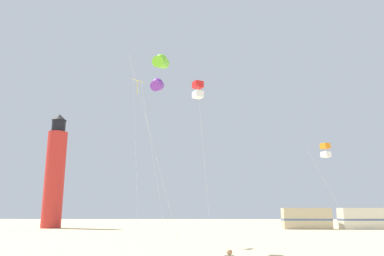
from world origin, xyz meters
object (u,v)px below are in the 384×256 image
(lighthouse_distant, at_px, (55,173))
(rv_van_cream, at_px, (364,219))
(kite_box_orange, at_px, (326,150))
(kite_box_scarlet, at_px, (198,90))
(kite_tube_lime, at_px, (161,62))
(kite_diamond_gold, at_px, (138,88))
(rv_van_tan, at_px, (306,219))
(kite_tube_violet, at_px, (157,85))

(lighthouse_distant, height_order, rv_van_cream, lighthouse_distant)
(kite_box_orange, xyz_separation_m, lighthouse_distant, (-31.79, 23.70, 0.54))
(kite_box_scarlet, bearing_deg, kite_tube_lime, -132.46)
(kite_diamond_gold, xyz_separation_m, rv_van_tan, (19.52, 23.13, -10.99))
(kite_box_orange, bearing_deg, rv_van_tan, 79.49)
(kite_box_orange, bearing_deg, kite_box_scarlet, -149.27)
(kite_box_orange, bearing_deg, kite_tube_violet, -155.66)
(kite_box_orange, distance_m, rv_van_tan, 23.06)
(kite_tube_lime, bearing_deg, kite_box_scarlet, 47.54)
(kite_tube_lime, height_order, kite_diamond_gold, kite_diamond_gold)
(lighthouse_distant, bearing_deg, rv_van_tan, -2.85)
(rv_van_cream, bearing_deg, kite_diamond_gold, -142.09)
(kite_tube_violet, distance_m, rv_van_tan, 34.18)
(kite_box_orange, distance_m, lighthouse_distant, 39.65)
(kite_tube_violet, xyz_separation_m, kite_box_scarlet, (2.81, -0.21, -0.45))
(kite_tube_lime, height_order, kite_box_scarlet, kite_tube_lime)
(lighthouse_distant, bearing_deg, kite_tube_violet, -57.95)
(kite_tube_violet, height_order, kite_box_orange, kite_tube_violet)
(kite_box_orange, height_order, kite_box_scarlet, kite_box_scarlet)
(kite_tube_lime, bearing_deg, kite_tube_violet, 101.19)
(kite_tube_violet, xyz_separation_m, lighthouse_distant, (-18.58, 29.67, -3.13))
(kite_box_orange, xyz_separation_m, rv_van_tan, (4.07, 21.91, -5.91))
(rv_van_tan, bearing_deg, kite_tube_violet, -120.21)
(kite_tube_lime, distance_m, kite_tube_violet, 2.81)
(kite_tube_violet, relative_size, kite_box_orange, 1.48)
(kite_diamond_gold, height_order, kite_box_scarlet, kite_diamond_gold)
(kite_tube_violet, xyz_separation_m, rv_van_tan, (17.28, 27.89, -9.58))
(kite_box_scarlet, xyz_separation_m, rv_van_cream, (22.19, 27.99, -9.13))
(kite_tube_violet, relative_size, lighthouse_distant, 0.69)
(kite_box_scarlet, height_order, lighthouse_distant, lighthouse_distant)
(kite_diamond_gold, bearing_deg, kite_tube_lime, -69.58)
(rv_van_tan, distance_m, rv_van_cream, 7.72)
(lighthouse_distant, distance_m, rv_van_tan, 36.47)
(kite_box_orange, bearing_deg, rv_van_cream, 61.60)
(kite_tube_violet, relative_size, kite_box_scarlet, 1.05)
(kite_box_orange, relative_size, rv_van_cream, 1.21)
(kite_tube_violet, height_order, lighthouse_distant, lighthouse_distant)
(lighthouse_distant, bearing_deg, kite_diamond_gold, -56.75)
(kite_tube_lime, distance_m, lighthouse_distant, 37.77)
(kite_tube_lime, xyz_separation_m, kite_tube_violet, (-0.53, 2.70, -0.59))
(kite_diamond_gold, bearing_deg, kite_tube_violet, -64.78)
(kite_box_orange, height_order, rv_van_tan, kite_box_orange)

